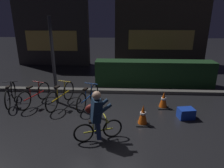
# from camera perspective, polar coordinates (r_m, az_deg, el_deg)

# --- Properties ---
(ground_plane) EXTENTS (40.00, 40.00, 0.00)m
(ground_plane) POSITION_cam_1_polar(r_m,az_deg,el_deg) (5.85, -2.30, -10.27)
(ground_plane) COLOR black
(sidewalk_curb) EXTENTS (12.00, 0.24, 0.12)m
(sidewalk_curb) POSITION_cam_1_polar(r_m,az_deg,el_deg) (7.81, -0.85, -1.90)
(sidewalk_curb) COLOR #56544F
(sidewalk_curb) RESTS_ON ground
(hedge_row) EXTENTS (4.80, 0.70, 1.04)m
(hedge_row) POSITION_cam_1_polar(r_m,az_deg,el_deg) (8.60, 11.61, 2.94)
(hedge_row) COLOR #19381C
(hedge_row) RESTS_ON ground
(storefront_left) EXTENTS (4.09, 0.54, 4.94)m
(storefront_left) POSITION_cam_1_polar(r_m,az_deg,el_deg) (12.23, -16.58, 16.57)
(storefront_left) COLOR #383330
(storefront_left) RESTS_ON ground
(storefront_right) EXTENTS (5.27, 0.54, 5.07)m
(storefront_right) POSITION_cam_1_polar(r_m,az_deg,el_deg) (12.46, 13.66, 17.14)
(storefront_right) COLOR #42382D
(storefront_right) RESTS_ON ground
(street_post) EXTENTS (0.10, 0.10, 2.80)m
(street_post) POSITION_cam_1_polar(r_m,az_deg,el_deg) (6.81, -16.00, 5.93)
(street_post) COLOR #2D2D33
(street_post) RESTS_ON ground
(parked_bike_leftmost) EXTENTS (0.54, 1.46, 0.70)m
(parked_bike_leftmost) POSITION_cam_1_polar(r_m,az_deg,el_deg) (7.57, -26.47, -2.63)
(parked_bike_leftmost) COLOR black
(parked_bike_leftmost) RESTS_ON ground
(parked_bike_left_mid) EXTENTS (0.57, 1.48, 0.71)m
(parked_bike_left_mid) POSITION_cam_1_polar(r_m,az_deg,el_deg) (7.19, -20.86, -2.91)
(parked_bike_left_mid) COLOR black
(parked_bike_left_mid) RESTS_ON ground
(parked_bike_center_left) EXTENTS (0.55, 1.60, 0.76)m
(parked_bike_center_left) POSITION_cam_1_polar(r_m,az_deg,el_deg) (6.83, -14.08, -3.16)
(parked_bike_center_left) COLOR black
(parked_bike_center_left) RESTS_ON ground
(parked_bike_center_right) EXTENTS (0.54, 1.49, 0.71)m
(parked_bike_center_right) POSITION_cam_1_polar(r_m,az_deg,el_deg) (6.62, -6.68, -3.62)
(parked_bike_center_right) COLOR black
(parked_bike_center_right) RESTS_ON ground
(traffic_cone_near) EXTENTS (0.36, 0.36, 0.57)m
(traffic_cone_near) POSITION_cam_1_polar(r_m,az_deg,el_deg) (5.64, 8.62, -8.53)
(traffic_cone_near) COLOR black
(traffic_cone_near) RESTS_ON ground
(traffic_cone_far) EXTENTS (0.36, 0.36, 0.53)m
(traffic_cone_far) POSITION_cam_1_polar(r_m,az_deg,el_deg) (6.72, 14.15, -4.38)
(traffic_cone_far) COLOR black
(traffic_cone_far) RESTS_ON ground
(blue_crate) EXTENTS (0.49, 0.39, 0.30)m
(blue_crate) POSITION_cam_1_polar(r_m,az_deg,el_deg) (6.30, 19.92, -7.70)
(blue_crate) COLOR #193DB7
(blue_crate) RESTS_ON ground
(cyclist) EXTENTS (1.13, 0.51, 1.25)m
(cyclist) POSITION_cam_1_polar(r_m,az_deg,el_deg) (4.81, -4.31, -8.81)
(cyclist) COLOR black
(cyclist) RESTS_ON ground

